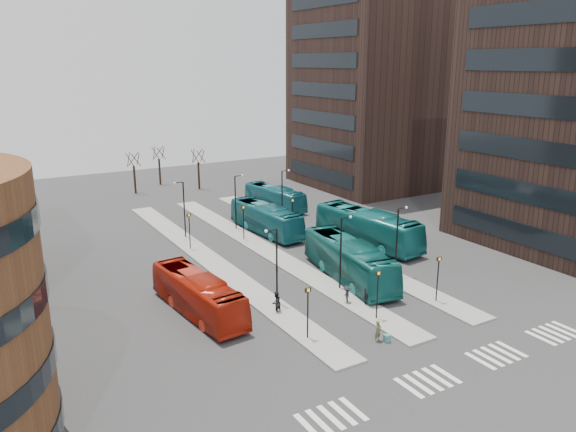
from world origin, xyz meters
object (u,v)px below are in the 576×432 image
teal_bus_a (349,260)px  commuter_b (366,297)px  teal_bus_b (266,219)px  teal_bus_d (275,197)px  teal_bus_c (367,227)px  commuter_c (346,295)px  suitcase (387,338)px  traveller (378,331)px  commuter_a (276,303)px  red_bus (198,294)px

teal_bus_a → commuter_b: 5.76m
teal_bus_b → teal_bus_d: (6.11, 8.89, -0.16)m
teal_bus_a → commuter_b: size_ratio=8.27×
teal_bus_c → commuter_c: 15.33m
suitcase → traveller: bearing=145.6°
commuter_b → traveller: bearing=171.7°
teal_bus_a → teal_bus_c: size_ratio=0.96×
commuter_b → suitcase: bearing=177.6°
teal_bus_a → teal_bus_b: bearing=97.3°
commuter_a → commuter_c: bearing=149.5°
red_bus → teal_bus_a: bearing=-6.1°
commuter_b → commuter_c: size_ratio=1.04×
teal_bus_a → commuter_c: (-3.29, -4.15, -1.02)m
teal_bus_b → teal_bus_d: 10.79m
suitcase → commuter_b: (2.41, 5.36, 0.50)m
red_bus → traveller: red_bus is taller
teal_bus_a → teal_bus_d: size_ratio=1.20×
commuter_b → teal_bus_c: bearing=-16.8°
red_bus → teal_bus_d: bearing=44.8°
teal_bus_d → traveller: teal_bus_d is taller
suitcase → commuter_b: 5.90m
teal_bus_c → commuter_c: bearing=-140.9°
suitcase → red_bus: red_bus is taller
traveller → commuter_b: commuter_b is taller
traveller → commuter_c: size_ratio=1.03×
traveller → teal_bus_a: bearing=49.6°
commuter_a → commuter_b: 7.07m
suitcase → teal_bus_d: 36.94m
traveller → teal_bus_c: bearing=39.8°
red_bus → teal_bus_a: 13.91m
commuter_b → commuter_c: (-1.08, 1.07, -0.03)m
suitcase → commuter_a: bearing=124.0°
red_bus → commuter_c: 11.47m
teal_bus_b → teal_bus_c: teal_bus_c is taller
suitcase → teal_bus_b: teal_bus_b is taller
suitcase → commuter_c: 6.58m
red_bus → teal_bus_c: teal_bus_c is taller
teal_bus_d → commuter_a: 31.50m
teal_bus_a → commuter_c: size_ratio=8.60×
teal_bus_c → teal_bus_d: (-0.95, 17.85, -0.38)m
teal_bus_c → teal_bus_d: size_ratio=1.26×
commuter_b → teal_bus_b: bearing=14.9°
traveller → commuter_c: 6.31m
red_bus → commuter_a: red_bus is taller
teal_bus_d → commuter_a: teal_bus_d is taller
commuter_a → commuter_b: (6.67, -2.35, -0.11)m
traveller → commuter_b: size_ratio=0.99×
traveller → commuter_c: (1.80, 6.04, -0.02)m
red_bus → traveller: bearing=-55.1°
teal_bus_d → commuter_c: size_ratio=7.14×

